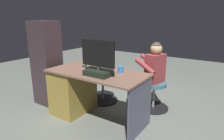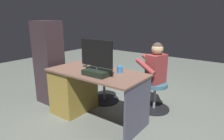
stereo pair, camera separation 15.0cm
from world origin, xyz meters
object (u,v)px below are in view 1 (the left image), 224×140
Objects in this scene: cup at (121,69)px; monitor at (98,64)px; teddy_bear at (103,69)px; office_chair_teddy at (103,87)px; keyboard at (99,69)px; computer_mouse at (84,66)px; tv_remote at (91,70)px; person at (149,70)px; desk at (78,89)px; visitor_chair at (154,94)px.

monitor is at bearing 58.17° from cup.
office_chair_teddy is at bearing 90.00° from teddy_bear.
monitor reaches higher than keyboard.
keyboard is 4.38× the size of computer_mouse.
person is at bearing -96.39° from tv_remote.
teddy_bear is 0.28× the size of person.
cup is 0.08× the size of person.
cup is at bearing -171.96° from keyboard.
person reaches higher than computer_mouse.
cup reaches higher than office_chair_teddy.
cup reaches higher than desk.
office_chair_teddy is (0.64, -0.43, -0.54)m from cup.
desk is 3.51× the size of keyboard.
keyboard is at bearing -162.61° from desk.
cup is at bearing -177.63° from computer_mouse.
office_chair_teddy is 1.73× the size of teddy_bear.
monitor is at bearing 122.11° from teddy_bear.
visitor_chair is at bearing -130.82° from keyboard.
monitor is 0.29m from tv_remote.
cup is 0.80m from teddy_bear.
monitor is at bearing 122.51° from office_chair_teddy.
keyboard reaches higher than office_chair_teddy.
tv_remote is (0.06, 0.13, -0.00)m from keyboard.
tv_remote is at bearing 111.12° from office_chair_teddy.
monitor is 3.49× the size of tv_remote.
cup is (-0.35, -0.05, 0.04)m from keyboard.
desk is 1.27m from visitor_chair.
person reaches higher than visitor_chair.
desk is 1.21m from person.
office_chair_teddy is 0.93m from visitor_chair.
keyboard is 0.75m from office_chair_teddy.
visitor_chair is at bearing -166.53° from teddy_bear.
tv_remote is 1.00m from person.
visitor_chair is 0.42m from person.
monitor is 5.46× the size of computer_mouse.
tv_remote is (-0.30, 0.02, 0.36)m from desk.
cup is 0.18× the size of visitor_chair.
desk is 0.51m from keyboard.
tv_remote is 1.17m from visitor_chair.
monitor reaches higher than office_chair_teddy.
teddy_bear reaches higher than visitor_chair.
visitor_chair is (-0.92, -0.68, -0.50)m from computer_mouse.
desk is at bearing 84.05° from teddy_bear.
tv_remote is at bearing 149.75° from computer_mouse.
monitor reaches higher than cup.
teddy_bear reaches higher than office_chair_teddy.
person reaches higher than desk.
tv_remote reaches higher than desk.
monitor reaches higher than teddy_bear.
cup is (-0.70, -0.16, 0.40)m from desk.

